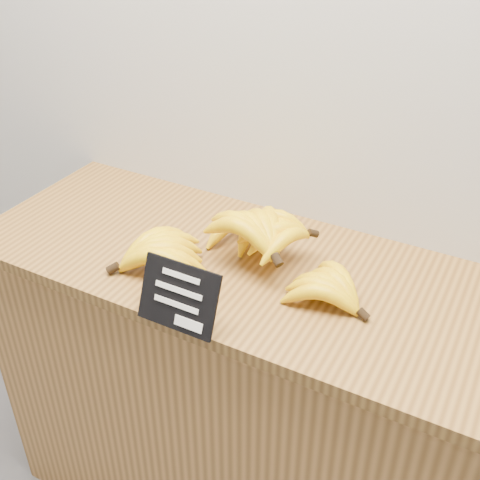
# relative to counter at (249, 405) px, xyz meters

# --- Properties ---
(counter) EXTENTS (1.35, 0.50, 0.90)m
(counter) POSITION_rel_counter_xyz_m (0.00, 0.00, 0.00)
(counter) COLOR #A87436
(counter) RESTS_ON ground
(counter_top) EXTENTS (1.36, 0.54, 0.03)m
(counter_top) POSITION_rel_counter_xyz_m (0.00, 0.00, 0.47)
(counter_top) COLOR olive
(counter_top) RESTS_ON counter
(chalkboard_sign) EXTENTS (0.17, 0.06, 0.13)m
(chalkboard_sign) POSITION_rel_counter_xyz_m (-0.03, -0.25, 0.54)
(chalkboard_sign) COLOR black
(chalkboard_sign) RESTS_ON counter_top
(banana_pile) EXTENTS (0.60, 0.38, 0.13)m
(banana_pile) POSITION_rel_counter_xyz_m (-0.01, -0.02, 0.54)
(banana_pile) COLOR yellow
(banana_pile) RESTS_ON counter_top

